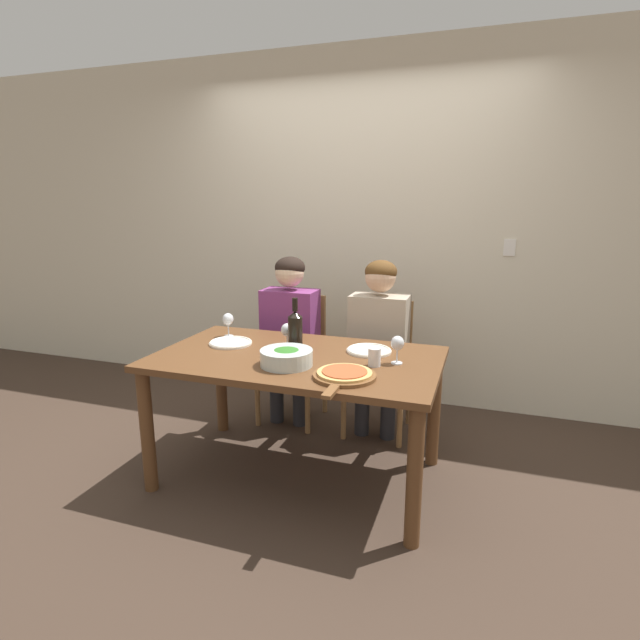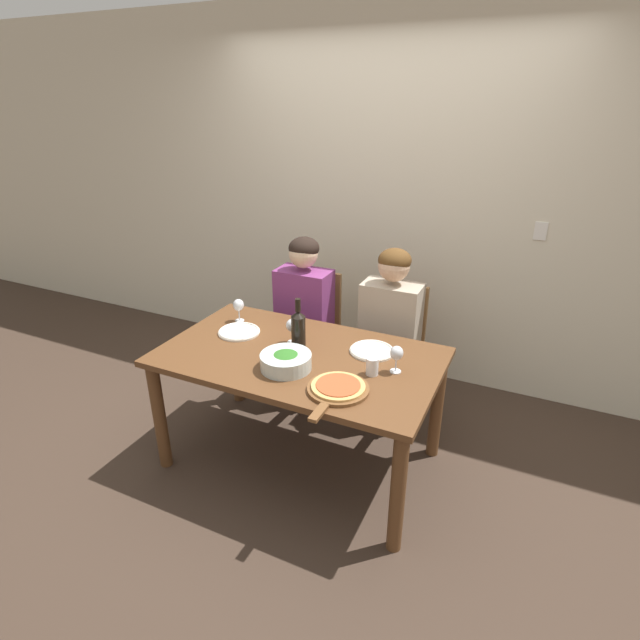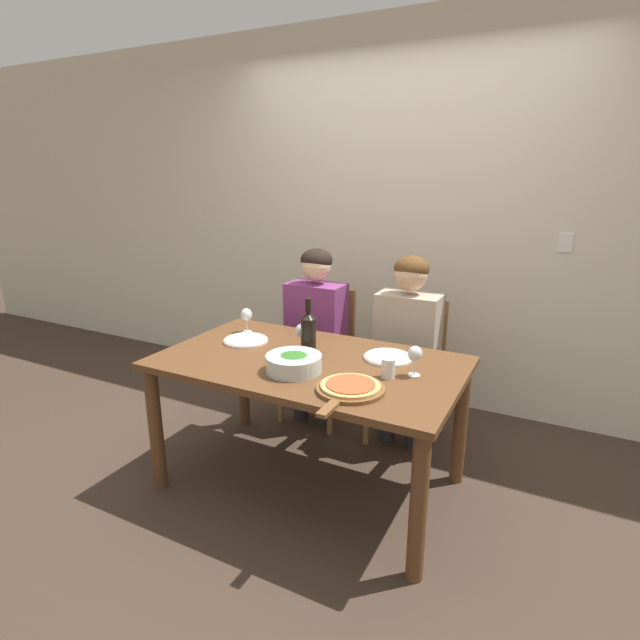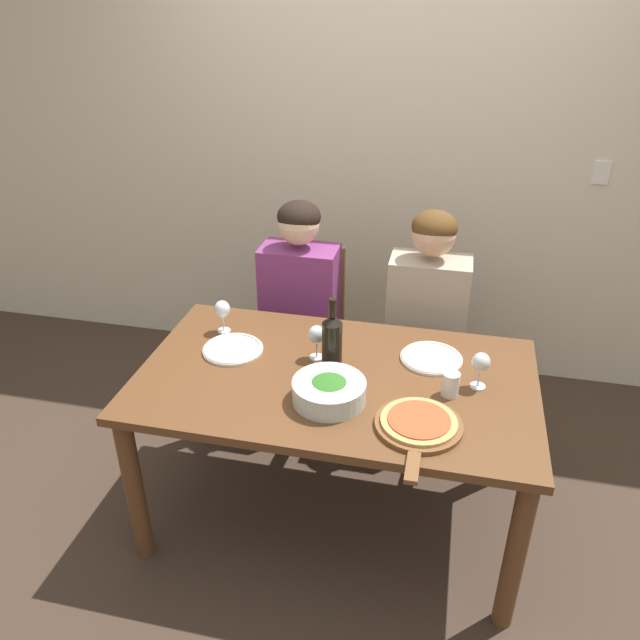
# 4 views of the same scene
# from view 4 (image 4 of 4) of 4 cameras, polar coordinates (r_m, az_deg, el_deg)

# --- Properties ---
(ground_plane) EXTENTS (40.00, 40.00, 0.00)m
(ground_plane) POSITION_cam_4_polar(r_m,az_deg,el_deg) (2.96, 1.26, -17.03)
(ground_plane) COLOR #3D2D23
(back_wall) EXTENTS (10.00, 0.06, 2.70)m
(back_wall) POSITION_cam_4_polar(r_m,az_deg,el_deg) (3.52, 6.26, 15.99)
(back_wall) COLOR beige
(back_wall) RESTS_ON ground
(dining_table) EXTENTS (1.57, 0.92, 0.74)m
(dining_table) POSITION_cam_4_polar(r_m,az_deg,el_deg) (2.54, 1.41, -7.03)
(dining_table) COLOR brown
(dining_table) RESTS_ON ground
(chair_left) EXTENTS (0.42, 0.42, 0.90)m
(chair_left) POSITION_cam_4_polar(r_m,az_deg,el_deg) (3.34, -1.38, -0.58)
(chair_left) COLOR #9E7042
(chair_left) RESTS_ON ground
(chair_right) EXTENTS (0.42, 0.42, 0.90)m
(chair_right) POSITION_cam_4_polar(r_m,az_deg,el_deg) (3.27, 9.55, -1.79)
(chair_right) COLOR #9E7042
(chair_right) RESTS_ON ground
(person_woman) EXTENTS (0.47, 0.51, 1.20)m
(person_woman) POSITION_cam_4_polar(r_m,az_deg,el_deg) (3.14, -1.93, 2.26)
(person_woman) COLOR #28282D
(person_woman) RESTS_ON ground
(person_man) EXTENTS (0.47, 0.51, 1.20)m
(person_man) POSITION_cam_4_polar(r_m,az_deg,el_deg) (3.05, 9.75, 1.05)
(person_man) COLOR #28282D
(person_man) RESTS_ON ground
(wine_bottle) EXTENTS (0.08, 0.08, 0.32)m
(wine_bottle) POSITION_cam_4_polar(r_m,az_deg,el_deg) (2.45, 1.11, -2.00)
(wine_bottle) COLOR black
(wine_bottle) RESTS_ON dining_table
(broccoli_bowl) EXTENTS (0.28, 0.28, 0.09)m
(broccoli_bowl) POSITION_cam_4_polar(r_m,az_deg,el_deg) (2.32, 0.83, -6.50)
(broccoli_bowl) COLOR silver
(broccoli_bowl) RESTS_ON dining_table
(dinner_plate_left) EXTENTS (0.26, 0.26, 0.02)m
(dinner_plate_left) POSITION_cam_4_polar(r_m,az_deg,el_deg) (2.66, -7.97, -2.64)
(dinner_plate_left) COLOR silver
(dinner_plate_left) RESTS_ON dining_table
(dinner_plate_right) EXTENTS (0.26, 0.26, 0.02)m
(dinner_plate_right) POSITION_cam_4_polar(r_m,az_deg,el_deg) (2.61, 10.14, -3.42)
(dinner_plate_right) COLOR silver
(dinner_plate_right) RESTS_ON dining_table
(pizza_on_board) EXTENTS (0.31, 0.45, 0.04)m
(pizza_on_board) POSITION_cam_4_polar(r_m,az_deg,el_deg) (2.23, 8.99, -9.44)
(pizza_on_board) COLOR brown
(pizza_on_board) RESTS_ON dining_table
(wine_glass_left) EXTENTS (0.07, 0.07, 0.15)m
(wine_glass_left) POSITION_cam_4_polar(r_m,az_deg,el_deg) (2.76, -8.92, 0.86)
(wine_glass_left) COLOR silver
(wine_glass_left) RESTS_ON dining_table
(wine_glass_right) EXTENTS (0.07, 0.07, 0.15)m
(wine_glass_right) POSITION_cam_4_polar(r_m,az_deg,el_deg) (2.44, 14.49, -3.91)
(wine_glass_right) COLOR silver
(wine_glass_right) RESTS_ON dining_table
(wine_glass_centre) EXTENTS (0.07, 0.07, 0.15)m
(wine_glass_centre) POSITION_cam_4_polar(r_m,az_deg,el_deg) (2.54, -0.32, -1.48)
(wine_glass_centre) COLOR silver
(wine_glass_centre) RESTS_ON dining_table
(water_tumbler) EXTENTS (0.07, 0.07, 0.10)m
(water_tumbler) POSITION_cam_4_polar(r_m,az_deg,el_deg) (2.40, 11.85, -5.76)
(water_tumbler) COLOR silver
(water_tumbler) RESTS_ON dining_table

